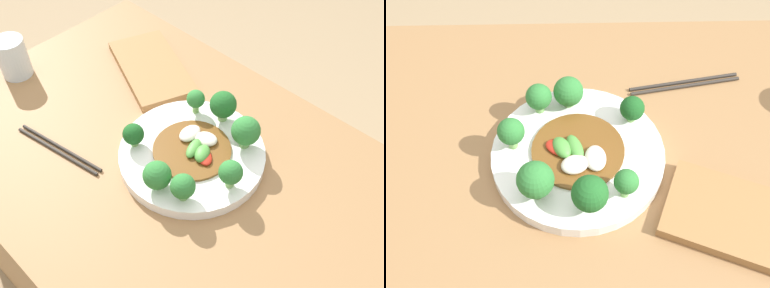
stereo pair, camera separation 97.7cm
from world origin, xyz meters
The scene contains 13 objects.
ground_plane centered at (0.00, 0.00, 0.00)m, with size 8.00×8.00×0.00m, color #9E8460.
table centered at (0.00, 0.00, 0.35)m, with size 1.04×0.69×0.70m.
plate centered at (0.05, 0.03, 0.71)m, with size 0.30×0.30×0.02m.
broccoli_north centered at (0.03, 0.15, 0.77)m, with size 0.06×0.06×0.07m.
broccoli_northeast centered at (0.12, 0.12, 0.77)m, with size 0.06×0.06×0.07m.
broccoli_east centered at (0.16, 0.02, 0.77)m, with size 0.05×0.05×0.06m.
broccoli_southwest centered at (-0.05, -0.03, 0.76)m, with size 0.04×0.04×0.05m.
broccoli_south centered at (0.06, -0.07, 0.76)m, with size 0.05×0.05×0.06m.
broccoli_northwest centered at (-0.02, 0.12, 0.76)m, with size 0.04×0.04×0.06m.
broccoli_southeast centered at (0.12, -0.06, 0.76)m, with size 0.05×0.05×0.06m.
stirfry_center centered at (0.05, 0.04, 0.73)m, with size 0.16×0.16×0.02m.
chopsticks centered at (-0.17, -0.14, 0.71)m, with size 0.23×0.06×0.01m.
cutting_board centered at (-0.22, 0.17, 0.71)m, with size 0.30×0.23×0.02m.
Camera 2 is at (0.06, 0.49, 1.35)m, focal length 42.00 mm.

